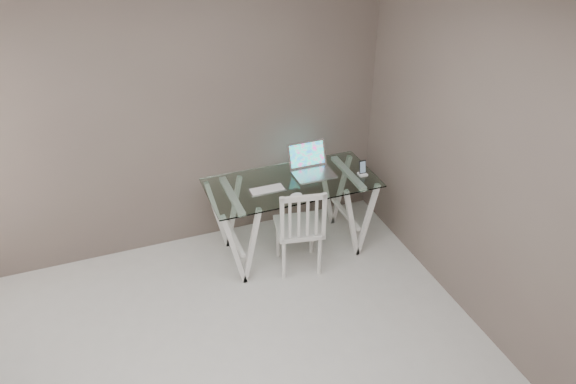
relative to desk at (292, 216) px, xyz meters
The scene contains 7 objects.
room 2.39m from the desk, 121.20° to the right, with size 4.50×4.52×2.71m.
desk is the anchor object (origin of this frame).
chair 0.32m from the desk, 97.06° to the right, with size 0.46×0.46×0.86m.
laptop 0.49m from the desk, 26.93° to the left, with size 0.36×0.34×0.24m.
keyboard 0.45m from the desk, 168.42° to the right, with size 0.31×0.13×0.01m, color silver.
mouse 0.45m from the desk, 102.56° to the right, with size 0.11×0.06×0.03m, color silver.
phone_dock 0.76m from the desk, ahead, with size 0.07×0.07×0.14m.
Camera 1 is at (-0.57, -2.24, 3.27)m, focal length 35.00 mm.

